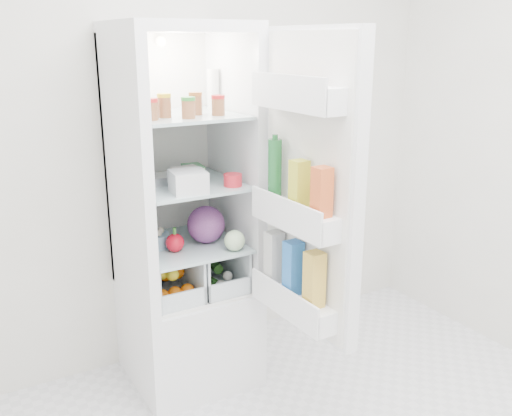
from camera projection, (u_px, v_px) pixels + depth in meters
room_walls at (397, 84)px, 1.71m from camera, size 3.02×3.02×2.61m
refrigerator at (183, 255)px, 2.91m from camera, size 0.60×0.60×1.80m
shelf_low at (187, 244)px, 2.84m from camera, size 0.49×0.53×0.01m
shelf_mid at (185, 184)px, 2.75m from camera, size 0.49×0.53×0.02m
shelf_top at (182, 115)px, 2.65m from camera, size 0.49×0.53×0.02m
crisper_left at (165, 273)px, 2.81m from camera, size 0.23×0.46×0.22m
crisper_right at (210, 264)px, 2.93m from camera, size 0.23×0.46×0.22m
condiment_jars at (184, 108)px, 2.52m from camera, size 0.38×0.16×0.08m
squeeze_bottle at (213, 89)px, 2.82m from camera, size 0.06×0.06×0.19m
tub_white at (188, 182)px, 2.56m from camera, size 0.17×0.17×0.10m
tub_cream at (188, 175)px, 2.74m from camera, size 0.13×0.13×0.07m
tin_red at (233, 180)px, 2.67m from camera, size 0.11×0.11×0.06m
foil_tray at (167, 179)px, 2.73m from camera, size 0.17×0.13×0.04m
tub_green at (193, 172)px, 2.80m from camera, size 0.10×0.13×0.07m
red_cabbage at (206, 224)px, 2.82m from camera, size 0.19×0.19×0.19m
bell_pepper at (175, 243)px, 2.71m from camera, size 0.09×0.09×0.09m
mushroom_bowl at (154, 240)px, 2.77m from camera, size 0.17×0.17×0.07m
salad_bag at (235, 241)px, 2.72m from camera, size 0.10×0.10×0.10m
citrus_pile at (167, 280)px, 2.79m from camera, size 0.20×0.31×0.16m
veg_pile at (211, 272)px, 2.95m from camera, size 0.16×0.30×0.10m
fridge_door at (306, 194)px, 2.41m from camera, size 0.19×0.60×1.30m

